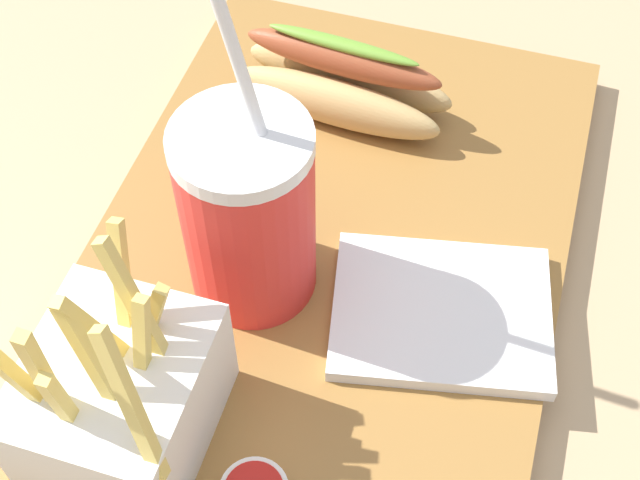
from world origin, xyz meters
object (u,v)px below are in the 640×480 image
soda_cup (248,213)px  fries_basket (121,397)px  hot_dog_1 (342,83)px  napkin_stack (441,312)px

soda_cup → fries_basket: soda_cup is taller
soda_cup → hot_dog_1: (0.17, -0.01, -0.04)m
soda_cup → hot_dog_1: bearing=-3.7°
hot_dog_1 → napkin_stack: bearing=-145.1°
fries_basket → napkin_stack: 0.20m
soda_cup → napkin_stack: 0.14m
soda_cup → hot_dog_1: 0.17m
napkin_stack → fries_basket: bearing=129.3°
fries_basket → hot_dog_1: size_ratio=0.90×
soda_cup → napkin_stack: bearing=-87.3°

